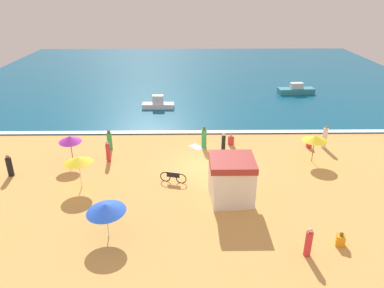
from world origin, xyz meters
TOP-DOWN VIEW (x-y plane):
  - ground_plane at (0.00, 0.00)m, footprint 60.00×60.00m
  - ocean_water at (0.00, 28.00)m, footprint 60.00×44.00m
  - wave_breaker_foam at (0.00, 6.30)m, footprint 57.00×0.70m
  - lifeguard_cabana at (1.51, -4.50)m, footprint 2.66×2.63m
  - beach_umbrella_0 at (-5.31, -7.92)m, footprint 2.92×2.92m
  - beach_umbrella_1 at (8.17, 0.64)m, footprint 2.12×2.11m
  - beach_umbrella_2 at (-9.58, 0.57)m, footprint 2.08×2.10m
  - beach_umbrella_4 at (-8.06, -2.82)m, footprint 2.63×2.63m
  - parked_bicycle at (-2.08, -2.34)m, footprint 1.78×0.50m
  - beachgoer_0 at (0.62, -1.67)m, footprint 0.45×0.45m
  - beachgoer_1 at (0.21, 3.20)m, footprint 0.55×0.55m
  - beachgoer_2 at (8.69, 3.07)m, footprint 0.37×0.37m
  - beachgoer_3 at (6.62, -8.82)m, footprint 0.55×0.55m
  - beachgoer_4 at (4.71, -9.55)m, footprint 0.49×0.49m
  - beachgoer_5 at (-13.32, -1.28)m, footprint 0.54×0.54m
  - beachgoer_6 at (-6.99, 0.82)m, footprint 0.35×0.35m
  - beachgoer_7 at (9.88, 3.05)m, footprint 0.41×0.41m
  - beachgoer_8 at (2.46, 3.75)m, footprint 0.49×0.49m
  - beachgoer_9 at (-7.30, 2.96)m, footprint 0.54×0.54m
  - beachgoer_10 at (1.67, 2.06)m, footprint 0.36×0.36m
  - beach_towel_1 at (-0.39, 3.27)m, footprint 1.36×1.43m
  - small_boat_0 at (-4.18, 13.01)m, footprint 3.32×1.12m
  - small_boat_1 at (11.83, 18.28)m, footprint 4.31×1.67m

SIDE VIEW (x-z plane):
  - ground_plane at x=0.00m, z-range 0.00..0.00m
  - beach_towel_1 at x=-0.39m, z-range 0.00..0.01m
  - ocean_water at x=0.00m, z-range 0.00..0.10m
  - wave_breaker_foam at x=0.00m, z-range 0.10..0.11m
  - beachgoer_3 at x=6.62m, z-range -0.07..0.71m
  - beachgoer_2 at x=8.69m, z-range -0.05..0.77m
  - parked_bicycle at x=-2.08m, z-range 0.00..0.76m
  - beachgoer_8 at x=2.46m, z-range -0.06..0.87m
  - small_boat_1 at x=11.83m, z-range -0.11..1.17m
  - small_boat_0 at x=-4.18m, z-range -0.15..1.23m
  - beachgoer_5 at x=-13.32m, z-range -0.07..1.51m
  - beachgoer_4 at x=4.71m, z-range -0.06..1.54m
  - beachgoer_9 at x=-7.30m, z-range -0.06..1.59m
  - beachgoer_6 at x=-6.99m, z-range -0.04..1.59m
  - beachgoer_1 at x=0.21m, z-range -0.06..1.75m
  - beachgoer_10 at x=1.67m, z-range -0.02..1.72m
  - beachgoer_7 at x=9.88m, z-range -0.06..1.82m
  - beachgoer_0 at x=0.62m, z-range -0.06..1.84m
  - lifeguard_cabana at x=1.51m, z-range 0.03..2.81m
  - beach_umbrella_0 at x=-5.31m, z-range 0.72..2.75m
  - beach_umbrella_1 at x=8.17m, z-range 0.83..2.91m
  - beach_umbrella_2 at x=-9.58m, z-range 0.82..3.05m
  - beach_umbrella_4 at x=-8.06m, z-range 0.86..3.03m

